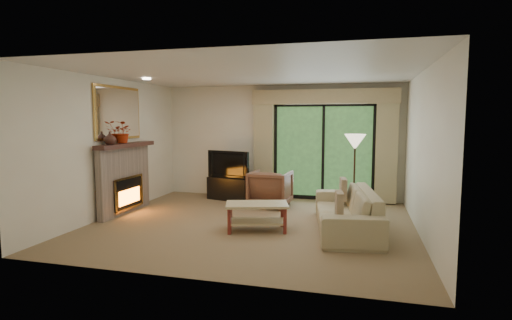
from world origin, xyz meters
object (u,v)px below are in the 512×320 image
(sofa, at_px, (346,210))
(media_console, at_px, (231,188))
(armchair, at_px, (270,189))
(coffee_table, at_px, (257,217))

(sofa, bearing_deg, media_console, -134.15)
(media_console, height_order, armchair, armchair)
(sofa, bearing_deg, armchair, -139.98)
(coffee_table, bearing_deg, armchair, 79.25)
(coffee_table, bearing_deg, media_console, 101.39)
(sofa, bearing_deg, coffee_table, -82.68)
(media_console, xyz_separation_m, coffee_table, (1.22, -2.30, -0.03))
(media_console, xyz_separation_m, armchair, (1.04, -0.48, 0.12))
(armchair, bearing_deg, coffee_table, 99.03)
(armchair, xyz_separation_m, coffee_table, (0.18, -1.82, -0.15))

